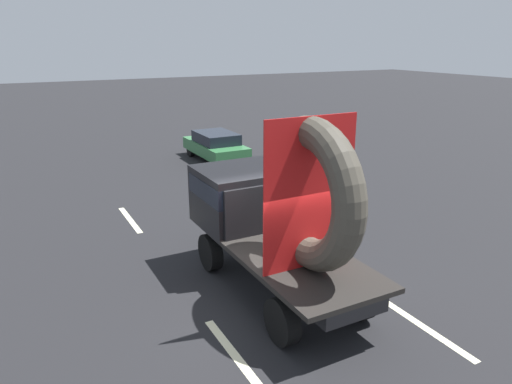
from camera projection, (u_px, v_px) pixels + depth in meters
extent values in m
plane|color=black|center=(276.00, 296.00, 9.98)|extent=(120.00, 120.00, 0.00)
cylinder|color=black|center=(210.00, 252.00, 11.04)|extent=(0.28, 0.87, 0.87)
cylinder|color=black|center=(274.00, 238.00, 11.80)|extent=(0.28, 0.87, 0.87)
cylinder|color=black|center=(282.00, 321.00, 8.33)|extent=(0.28, 0.87, 0.87)
cylinder|color=black|center=(358.00, 297.00, 9.09)|extent=(0.28, 0.87, 0.87)
cube|color=black|center=(278.00, 255.00, 9.90)|extent=(1.30, 5.13, 0.25)
cube|color=black|center=(243.00, 196.00, 11.05)|extent=(2.00, 1.81, 1.35)
cube|color=black|center=(244.00, 185.00, 10.91)|extent=(2.02, 1.72, 0.44)
cube|color=black|center=(303.00, 265.00, 9.08)|extent=(2.00, 3.32, 0.10)
cube|color=black|center=(262.00, 210.00, 10.25)|extent=(1.80, 0.08, 1.10)
torus|color=#474238|center=(310.00, 194.00, 8.51)|extent=(0.58, 2.82, 2.82)
cube|color=red|center=(310.00, 194.00, 8.51)|extent=(1.90, 0.03, 2.82)
cylinder|color=black|center=(191.00, 150.00, 21.95)|extent=(0.20, 0.59, 0.59)
cylinder|color=black|center=(219.00, 147.00, 22.59)|extent=(0.20, 0.59, 0.59)
cylinder|color=black|center=(212.00, 161.00, 19.86)|extent=(0.20, 0.59, 0.59)
cylinder|color=black|center=(242.00, 157.00, 20.51)|extent=(0.20, 0.59, 0.59)
cube|color=#33723F|center=(215.00, 148.00, 21.15)|extent=(1.66, 3.87, 0.51)
cube|color=black|center=(216.00, 138.00, 20.92)|extent=(1.49, 2.17, 0.46)
cube|color=beige|center=(239.00, 360.00, 7.97)|extent=(0.16, 2.63, 0.01)
cube|color=beige|center=(130.00, 220.00, 14.22)|extent=(0.16, 2.35, 0.01)
cube|color=beige|center=(421.00, 325.00, 8.95)|extent=(0.16, 2.48, 0.01)
cube|color=beige|center=(228.00, 197.00, 16.26)|extent=(0.16, 2.45, 0.01)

